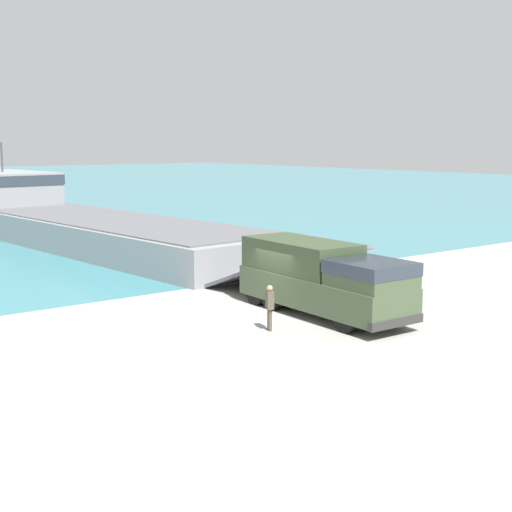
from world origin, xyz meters
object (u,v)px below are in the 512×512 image
object	(u,v)px
soldier_on_ramp	(270,304)
moored_boat_a	(18,198)
military_truck	(324,277)
landing_craft	(59,216)
mooring_bollard	(318,266)

from	to	relation	value
soldier_on_ramp	moored_boat_a	size ratio (longest dim) A/B	0.25
soldier_on_ramp	moored_boat_a	xyz separation A→B (m)	(12.15, 61.81, -0.38)
military_truck	soldier_on_ramp	bearing A→B (deg)	-78.89
landing_craft	moored_boat_a	distance (m)	33.07
military_truck	mooring_bollard	size ratio (longest dim) A/B	11.43
landing_craft	mooring_bollard	xyz separation A→B (m)	(5.34, -22.16, -1.20)
military_truck	mooring_bollard	world-z (taller)	military_truck
military_truck	moored_boat_a	bearing A→B (deg)	173.58
soldier_on_ramp	landing_craft	bearing A→B (deg)	107.72
soldier_on_ramp	mooring_bollard	distance (m)	12.09
landing_craft	moored_boat_a	size ratio (longest dim) A/B	6.14
military_truck	moored_boat_a	distance (m)	61.95
landing_craft	military_truck	bearing A→B (deg)	-96.00
military_truck	mooring_bollard	bearing A→B (deg)	140.66
landing_craft	military_truck	size ratio (longest dim) A/B	5.13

